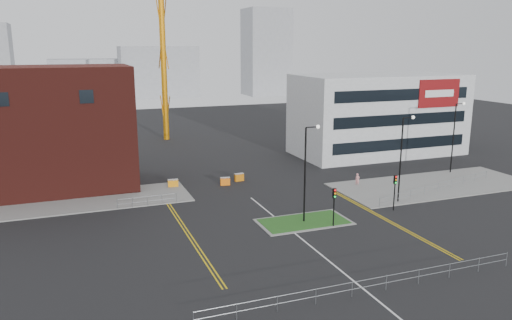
# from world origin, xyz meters

# --- Properties ---
(ground) EXTENTS (200.00, 200.00, 0.00)m
(ground) POSITION_xyz_m (0.00, 0.00, 0.00)
(ground) COLOR black
(ground) RESTS_ON ground
(pavement_left) EXTENTS (28.00, 8.00, 0.12)m
(pavement_left) POSITION_xyz_m (-20.00, 22.00, 0.06)
(pavement_left) COLOR slate
(pavement_left) RESTS_ON ground
(pavement_right) EXTENTS (24.00, 10.00, 0.12)m
(pavement_right) POSITION_xyz_m (22.00, 14.00, 0.06)
(pavement_right) COLOR slate
(pavement_right) RESTS_ON ground
(island_kerb) EXTENTS (8.60, 4.60, 0.08)m
(island_kerb) POSITION_xyz_m (2.00, 8.00, 0.04)
(island_kerb) COLOR slate
(island_kerb) RESTS_ON ground
(grass_island) EXTENTS (8.00, 4.00, 0.12)m
(grass_island) POSITION_xyz_m (2.00, 8.00, 0.06)
(grass_island) COLOR #1F4E1A
(grass_island) RESTS_ON ground
(brick_building) EXTENTS (24.20, 10.07, 14.24)m
(brick_building) POSITION_xyz_m (-22.97, 28.00, 6.85)
(brick_building) COLOR #4D1813
(brick_building) RESTS_ON ground
(office_block) EXTENTS (25.00, 12.20, 12.00)m
(office_block) POSITION_xyz_m (26.01, 31.97, 6.00)
(office_block) COLOR #B7BABC
(office_block) RESTS_ON ground
(streetlamp_island) EXTENTS (1.46, 0.36, 9.18)m
(streetlamp_island) POSITION_xyz_m (2.22, 8.00, 5.41)
(streetlamp_island) COLOR black
(streetlamp_island) RESTS_ON ground
(streetlamp_right_near) EXTENTS (1.46, 0.36, 9.18)m
(streetlamp_right_near) POSITION_xyz_m (14.22, 10.00, 5.41)
(streetlamp_right_near) COLOR black
(streetlamp_right_near) RESTS_ON ground
(streetlamp_right_far) EXTENTS (1.46, 0.36, 9.18)m
(streetlamp_right_far) POSITION_xyz_m (28.22, 18.00, 5.41)
(streetlamp_right_far) COLOR black
(streetlamp_right_far) RESTS_ON ground
(traffic_light_island) EXTENTS (0.28, 0.33, 3.65)m
(traffic_light_island) POSITION_xyz_m (4.00, 5.98, 2.57)
(traffic_light_island) COLOR black
(traffic_light_island) RESTS_ON ground
(traffic_light_right) EXTENTS (0.28, 0.33, 3.65)m
(traffic_light_right) POSITION_xyz_m (12.00, 7.98, 2.57)
(traffic_light_right) COLOR black
(traffic_light_right) RESTS_ON ground
(railing_front) EXTENTS (24.05, 0.05, 1.10)m
(railing_front) POSITION_xyz_m (0.00, -6.00, 0.78)
(railing_front) COLOR gray
(railing_front) RESTS_ON ground
(railing_left) EXTENTS (6.05, 0.05, 1.10)m
(railing_left) POSITION_xyz_m (-11.00, 18.00, 0.74)
(railing_left) COLOR gray
(railing_left) RESTS_ON ground
(railing_right) EXTENTS (19.05, 5.05, 1.10)m
(railing_right) POSITION_xyz_m (20.50, 11.50, 0.78)
(railing_right) COLOR gray
(railing_right) RESTS_ON ground
(centre_line) EXTENTS (0.15, 30.00, 0.01)m
(centre_line) POSITION_xyz_m (0.00, 2.00, 0.01)
(centre_line) COLOR silver
(centre_line) RESTS_ON ground
(yellow_left_a) EXTENTS (0.12, 24.00, 0.01)m
(yellow_left_a) POSITION_xyz_m (-9.00, 10.00, 0.01)
(yellow_left_a) COLOR gold
(yellow_left_a) RESTS_ON ground
(yellow_left_b) EXTENTS (0.12, 24.00, 0.01)m
(yellow_left_b) POSITION_xyz_m (-8.70, 10.00, 0.01)
(yellow_left_b) COLOR gold
(yellow_left_b) RESTS_ON ground
(yellow_right_a) EXTENTS (0.12, 20.00, 0.01)m
(yellow_right_a) POSITION_xyz_m (9.50, 6.00, 0.01)
(yellow_right_a) COLOR gold
(yellow_right_a) RESTS_ON ground
(yellow_right_b) EXTENTS (0.12, 20.00, 0.01)m
(yellow_right_b) POSITION_xyz_m (9.80, 6.00, 0.01)
(yellow_right_b) COLOR gold
(yellow_right_b) RESTS_ON ground
(skyline_b) EXTENTS (24.00, 12.00, 16.00)m
(skyline_b) POSITION_xyz_m (10.00, 130.00, 8.00)
(skyline_b) COLOR gray
(skyline_b) RESTS_ON ground
(skyline_c) EXTENTS (14.00, 12.00, 28.00)m
(skyline_c) POSITION_xyz_m (45.00, 125.00, 14.00)
(skyline_c) COLOR gray
(skyline_c) RESTS_ON ground
(skyline_d) EXTENTS (30.00, 12.00, 12.00)m
(skyline_d) POSITION_xyz_m (-8.00, 140.00, 6.00)
(skyline_d) COLOR gray
(skyline_d) RESTS_ON ground
(pedestrian) EXTENTS (0.57, 0.38, 1.54)m
(pedestrian) POSITION_xyz_m (13.33, 16.91, 0.77)
(pedestrian) COLOR pink
(pedestrian) RESTS_ON ground
(barrier_left) EXTENTS (1.22, 0.52, 0.99)m
(barrier_left) POSITION_xyz_m (-7.12, 24.00, 0.54)
(barrier_left) COLOR orange
(barrier_left) RESTS_ON ground
(barrier_mid) EXTENTS (1.18, 0.56, 0.95)m
(barrier_mid) POSITION_xyz_m (-1.13, 22.83, 0.52)
(barrier_mid) COLOR orange
(barrier_mid) RESTS_ON ground
(barrier_right) EXTENTS (1.17, 0.49, 0.96)m
(barrier_right) POSITION_xyz_m (1.03, 24.00, 0.52)
(barrier_right) COLOR orange
(barrier_right) RESTS_ON ground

